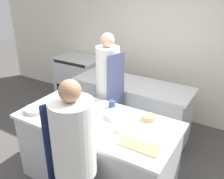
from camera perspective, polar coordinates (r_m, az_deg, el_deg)
The scene contains 16 objects.
ground_plane at distance 3.54m, azimuth -3.11°, elevation -19.66°, with size 16.00×16.00×0.00m, color #4C4947.
wall_back at distance 4.59m, azimuth 11.77°, elevation 10.44°, with size 8.00×0.06×2.80m.
prep_counter at distance 3.24m, azimuth -3.30°, elevation -13.75°, with size 1.94×0.94×0.92m.
pass_counter at distance 4.17m, azimuth 4.42°, elevation -4.36°, with size 1.93×0.69×0.92m.
oven_range at distance 5.31m, azimuth -7.25°, elevation 2.26°, with size 0.93×0.66×0.97m.
chef_at_prep_near at distance 2.45m, azimuth -8.38°, elevation -16.80°, with size 0.45×0.43×1.72m.
chef_at_stove at distance 3.64m, azimuth -0.93°, elevation -0.97°, with size 0.38×0.36×1.79m.
bottle_olive_oil at distance 2.67m, azimuth -4.93°, elevation -8.40°, with size 0.09×0.09×0.24m.
bottle_vinegar at distance 2.98m, azimuth -8.26°, elevation -4.55°, with size 0.08×0.08×0.28m.
bottle_wine at distance 3.30m, azimuth -8.02°, elevation -1.97°, with size 0.06×0.06×0.22m.
bowl_mixing_large at distance 2.99m, azimuth 0.92°, elevation -5.88°, with size 0.26×0.26×0.07m.
bowl_prep_small at distance 3.27m, azimuth -17.08°, elevation -4.41°, with size 0.27×0.27×0.05m.
bowl_ceramic_blue at distance 2.78m, azimuth 2.09°, elevation -8.59°, with size 0.17×0.17×0.05m.
bowl_wooden_salad at distance 2.98m, azimuth 8.33°, elevation -6.34°, with size 0.16×0.16×0.06m.
cup at distance 3.21m, azimuth 0.04°, elevation -3.37°, with size 0.09×0.09×0.09m.
cutting_board at distance 2.56m, azimuth 6.26°, elevation -12.61°, with size 0.43×0.19×0.01m.
Camera 1 is at (1.48, -2.09, 2.45)m, focal length 40.00 mm.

